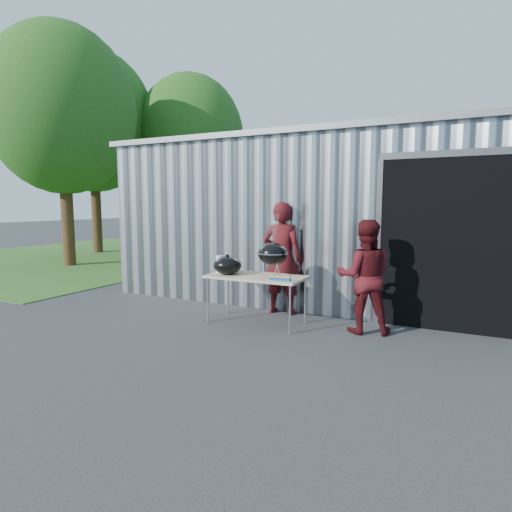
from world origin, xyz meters
The scene contains 14 objects.
ground centered at (0.00, 0.00, 0.00)m, with size 80.00×80.00×0.00m, color #2C2C2F.
building centered at (0.92, 4.59, 1.54)m, with size 8.20×6.20×3.10m.
grass_patch centered at (-9.00, 6.00, 0.01)m, with size 10.00×12.00×0.02m, color #2D591E.
tree_left centered at (-7.50, 4.00, 4.57)m, with size 4.23×4.23×7.01m.
tree_mid centered at (-9.50, 7.00, 4.92)m, with size 4.56×4.56×7.55m.
tree_far centered at (-6.50, 9.00, 4.42)m, with size 4.10×4.10×6.79m.
folding_table centered at (0.39, 0.85, 0.71)m, with size 1.50×0.75×0.75m.
kettle_grill centered at (0.64, 0.91, 1.17)m, with size 0.46×0.46×0.94m.
grill_lid centered at (-0.06, 0.75, 0.89)m, with size 0.44×0.44×0.32m.
paper_towels centered at (-0.23, 0.80, 0.89)m, with size 0.12×0.12×0.28m, color white.
white_tub centered at (-0.16, 1.06, 0.80)m, with size 0.20×0.15×0.10m, color white.
foil_box centered at (0.89, 0.60, 0.78)m, with size 0.32×0.05×0.06m.
person_cook centered at (0.50, 1.60, 0.94)m, with size 0.69×0.45×1.89m, color #480F12.
person_bystander centered at (1.99, 1.10, 0.82)m, with size 0.79×0.62×1.63m, color #480F12.
Camera 1 is at (3.29, -4.98, 1.84)m, focal length 30.00 mm.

